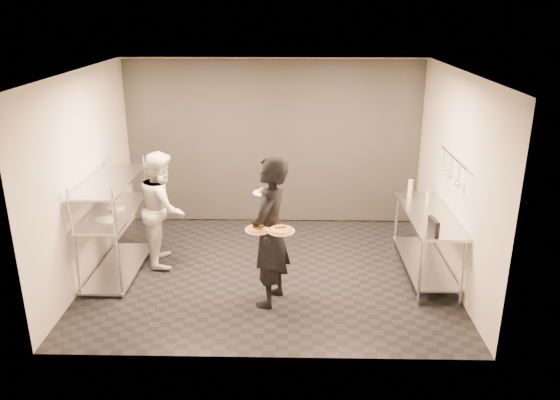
{
  "coord_description": "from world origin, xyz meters",
  "views": [
    {
      "loc": [
        0.3,
        -6.97,
        3.59
      ],
      "look_at": [
        0.15,
        -0.02,
        1.1
      ],
      "focal_mm": 35.0,
      "sensor_mm": 36.0,
      "label": 1
    }
  ],
  "objects_px": {
    "pass_rack": "(114,221)",
    "pizza_plate_near": "(258,229)",
    "salad_plate": "(263,191)",
    "pos_monitor": "(433,226)",
    "waiter": "(270,232)",
    "pizza_plate_far": "(281,230)",
    "bottle_dark": "(411,187)",
    "prep_counter": "(427,233)",
    "bottle_green": "(410,188)",
    "bottle_clear": "(428,198)",
    "chef": "(163,208)"
  },
  "relations": [
    {
      "from": "waiter",
      "to": "bottle_dark",
      "type": "xyz_separation_m",
      "value": [
        2.05,
        1.62,
        0.06
      ]
    },
    {
      "from": "waiter",
      "to": "pos_monitor",
      "type": "xyz_separation_m",
      "value": [
        2.01,
        0.1,
        0.06
      ]
    },
    {
      "from": "pass_rack",
      "to": "waiter",
      "type": "relative_size",
      "value": 0.83
    },
    {
      "from": "chef",
      "to": "pizza_plate_far",
      "type": "height_order",
      "value": "chef"
    },
    {
      "from": "prep_counter",
      "to": "chef",
      "type": "bearing_deg",
      "value": 174.82
    },
    {
      "from": "prep_counter",
      "to": "bottle_clear",
      "type": "xyz_separation_m",
      "value": [
        0.06,
        0.33,
        0.39
      ]
    },
    {
      "from": "chef",
      "to": "prep_counter",
      "type": "bearing_deg",
      "value": -105.88
    },
    {
      "from": "salad_plate",
      "to": "bottle_dark",
      "type": "relative_size",
      "value": 1.25
    },
    {
      "from": "pass_rack",
      "to": "pizza_plate_far",
      "type": "bearing_deg",
      "value": -24.07
    },
    {
      "from": "salad_plate",
      "to": "pos_monitor",
      "type": "bearing_deg",
      "value": -4.82
    },
    {
      "from": "prep_counter",
      "to": "pizza_plate_far",
      "type": "height_order",
      "value": "pizza_plate_far"
    },
    {
      "from": "chef",
      "to": "pizza_plate_near",
      "type": "bearing_deg",
      "value": -142.57
    },
    {
      "from": "bottle_clear",
      "to": "bottle_green",
      "type": "bearing_deg",
      "value": 116.48
    },
    {
      "from": "prep_counter",
      "to": "waiter",
      "type": "distance_m",
      "value": 2.31
    },
    {
      "from": "salad_plate",
      "to": "bottle_green",
      "type": "bearing_deg",
      "value": 30.25
    },
    {
      "from": "pass_rack",
      "to": "pizza_plate_near",
      "type": "height_order",
      "value": "pass_rack"
    },
    {
      "from": "bottle_green",
      "to": "bottle_dark",
      "type": "relative_size",
      "value": 1.21
    },
    {
      "from": "bottle_dark",
      "to": "pass_rack",
      "type": "bearing_deg",
      "value": -169.3
    },
    {
      "from": "prep_counter",
      "to": "salad_plate",
      "type": "distance_m",
      "value": 2.42
    },
    {
      "from": "pass_rack",
      "to": "waiter",
      "type": "xyz_separation_m",
      "value": [
        2.2,
        -0.81,
        0.19
      ]
    },
    {
      "from": "pass_rack",
      "to": "pos_monitor",
      "type": "bearing_deg",
      "value": -9.67
    },
    {
      "from": "pass_rack",
      "to": "bottle_dark",
      "type": "height_order",
      "value": "pass_rack"
    },
    {
      "from": "pizza_plate_far",
      "to": "pos_monitor",
      "type": "relative_size",
      "value": 1.18
    },
    {
      "from": "prep_counter",
      "to": "pass_rack",
      "type": "bearing_deg",
      "value": -179.97
    },
    {
      "from": "waiter",
      "to": "pizza_plate_far",
      "type": "xyz_separation_m",
      "value": [
        0.14,
        -0.23,
        0.13
      ]
    },
    {
      "from": "bottle_green",
      "to": "bottle_dark",
      "type": "xyz_separation_m",
      "value": [
        0.04,
        0.11,
        -0.02
      ]
    },
    {
      "from": "bottle_green",
      "to": "bottle_dark",
      "type": "distance_m",
      "value": 0.12
    },
    {
      "from": "waiter",
      "to": "bottle_dark",
      "type": "distance_m",
      "value": 2.61
    },
    {
      "from": "salad_plate",
      "to": "pos_monitor",
      "type": "height_order",
      "value": "salad_plate"
    },
    {
      "from": "chef",
      "to": "pizza_plate_near",
      "type": "xyz_separation_m",
      "value": [
        1.46,
        -1.31,
        0.24
      ]
    },
    {
      "from": "prep_counter",
      "to": "bottle_clear",
      "type": "relative_size",
      "value": 9.34
    },
    {
      "from": "pass_rack",
      "to": "chef",
      "type": "distance_m",
      "value": 0.69
    },
    {
      "from": "waiter",
      "to": "pass_rack",
      "type": "bearing_deg",
      "value": -92.51
    },
    {
      "from": "pizza_plate_far",
      "to": "bottle_clear",
      "type": "distance_m",
      "value": 2.47
    },
    {
      "from": "pass_rack",
      "to": "pizza_plate_near",
      "type": "xyz_separation_m",
      "value": [
        2.06,
        -0.97,
        0.3
      ]
    },
    {
      "from": "salad_plate",
      "to": "pos_monitor",
      "type": "distance_m",
      "value": 2.15
    },
    {
      "from": "pizza_plate_near",
      "to": "pizza_plate_far",
      "type": "distance_m",
      "value": 0.28
    },
    {
      "from": "pizza_plate_near",
      "to": "bottle_clear",
      "type": "xyz_separation_m",
      "value": [
        2.32,
        1.3,
        -0.06
      ]
    },
    {
      "from": "pizza_plate_far",
      "to": "chef",
      "type": "bearing_deg",
      "value": 141.42
    },
    {
      "from": "pizza_plate_far",
      "to": "pos_monitor",
      "type": "xyz_separation_m",
      "value": [
        1.87,
        0.33,
        -0.07
      ]
    },
    {
      "from": "pizza_plate_far",
      "to": "salad_plate",
      "type": "bearing_deg",
      "value": 114.77
    },
    {
      "from": "chef",
      "to": "bottle_dark",
      "type": "distance_m",
      "value": 3.68
    },
    {
      "from": "waiter",
      "to": "bottle_dark",
      "type": "bearing_deg",
      "value": 146.08
    },
    {
      "from": "waiter",
      "to": "bottle_green",
      "type": "bearing_deg",
      "value": 144.59
    },
    {
      "from": "pass_rack",
      "to": "chef",
      "type": "height_order",
      "value": "chef"
    },
    {
      "from": "bottle_dark",
      "to": "prep_counter",
      "type": "bearing_deg",
      "value": -84.19
    },
    {
      "from": "pizza_plate_near",
      "to": "bottle_dark",
      "type": "xyz_separation_m",
      "value": [
        2.18,
        1.77,
        -0.05
      ]
    },
    {
      "from": "prep_counter",
      "to": "bottle_dark",
      "type": "xyz_separation_m",
      "value": [
        -0.08,
        0.8,
        0.4
      ]
    },
    {
      "from": "pizza_plate_near",
      "to": "bottle_green",
      "type": "distance_m",
      "value": 2.71
    },
    {
      "from": "chef",
      "to": "bottle_clear",
      "type": "xyz_separation_m",
      "value": [
        3.79,
        -0.01,
        0.18
      ]
    }
  ]
}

